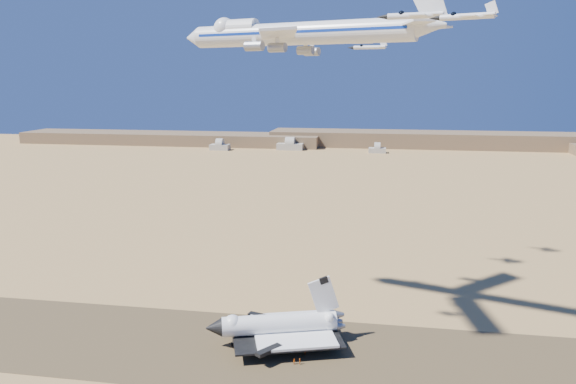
% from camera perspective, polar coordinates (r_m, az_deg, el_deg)
% --- Properties ---
extents(ground, '(1200.00, 1200.00, 0.00)m').
position_cam_1_polar(ground, '(180.16, -6.50, -15.45)').
color(ground, '#A67F49').
rests_on(ground, ground).
extents(runway, '(600.00, 50.00, 0.06)m').
position_cam_1_polar(runway, '(180.14, -6.50, -15.44)').
color(runway, brown).
rests_on(runway, ground).
extents(ridgeline, '(960.00, 90.00, 18.00)m').
position_cam_1_polar(ridgeline, '(685.54, 11.25, 5.08)').
color(ridgeline, brown).
rests_on(ridgeline, ground).
extents(hangars, '(200.50, 29.50, 30.00)m').
position_cam_1_polar(hangars, '(646.49, -0.22, 4.67)').
color(hangars, '#A5A292').
rests_on(hangars, ground).
extents(shuttle, '(43.87, 35.09, 21.37)m').
position_cam_1_polar(shuttle, '(179.30, -1.01, -13.47)').
color(shuttle, white).
rests_on(shuttle, runway).
extents(carrier_747, '(86.77, 64.58, 21.75)m').
position_cam_1_polar(carrier_747, '(180.03, 0.29, 15.78)').
color(carrier_747, silver).
extents(crew_a, '(0.45, 0.68, 1.86)m').
position_cam_1_polar(crew_a, '(169.53, 1.22, -16.82)').
color(crew_a, '#B9430A').
rests_on(crew_a, runway).
extents(crew_b, '(0.79, 0.94, 1.68)m').
position_cam_1_polar(crew_b, '(169.64, 0.65, -16.83)').
color(crew_b, '#B9430A').
rests_on(crew_b, runway).
extents(crew_c, '(1.00, 1.05, 1.64)m').
position_cam_1_polar(crew_c, '(174.60, 1.75, -15.97)').
color(crew_c, '#B9430A').
rests_on(crew_c, runway).
extents(chase_jet_a, '(15.02, 8.58, 3.80)m').
position_cam_1_polar(chase_jet_a, '(131.01, 12.64, 17.10)').
color(chase_jet_a, silver).
extents(chase_jet_b, '(13.33, 7.90, 3.43)m').
position_cam_1_polar(chase_jet_b, '(123.77, 17.58, 16.65)').
color(chase_jet_b, silver).
extents(chase_jet_e, '(15.42, 8.68, 3.87)m').
position_cam_1_polar(chase_jet_e, '(224.03, 8.19, 14.36)').
color(chase_jet_e, silver).
extents(chase_jet_f, '(13.87, 8.17, 3.55)m').
position_cam_1_polar(chase_jet_f, '(242.67, 12.41, 15.90)').
color(chase_jet_f, silver).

